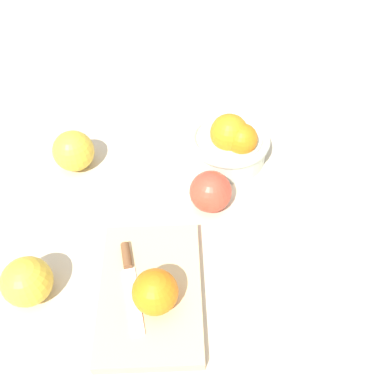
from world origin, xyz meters
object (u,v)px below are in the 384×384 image
bowl (230,142)px  orange_on_board (155,292)px  knife (129,274)px  apple_front_right (27,281)px  cutting_board (151,291)px  apple_front_left (74,151)px  apple_back_left (211,192)px

bowl → orange_on_board: bowl is taller
knife → apple_front_right: 0.15m
cutting_board → apple_front_left: apple_front_left is taller
bowl → apple_front_right: bowl is taller
apple_front_left → cutting_board: bearing=39.5°
bowl → apple_back_left: 0.13m
knife → cutting_board: bearing=66.3°
knife → apple_front_right: (0.04, -0.15, 0.01)m
cutting_board → apple_back_left: apple_back_left is taller
bowl → orange_on_board: bearing=-12.0°
knife → apple_back_left: bearing=149.6°
bowl → knife: 0.34m
apple_back_left → apple_front_left: size_ratio=0.95×
apple_front_right → apple_front_left: apple_front_left is taller
cutting_board → orange_on_board: size_ratio=3.48×
knife → apple_back_left: 0.21m
apple_front_right → apple_back_left: bearing=131.6°
apple_front_left → apple_front_right: bearing=5.7°
bowl → apple_front_right: 0.45m
bowl → cutting_board: bearing=-15.3°
apple_front_left → apple_back_left: bearing=77.8°
orange_on_board → knife: orange_on_board is taller
orange_on_board → bowl: bearing=168.0°
knife → apple_back_left: apple_back_left is taller
apple_front_left → orange_on_board: bearing=39.2°
apple_back_left → apple_front_left: bearing=-102.2°
knife → apple_front_right: bearing=-73.4°
cutting_board → apple_front_left: bearing=-140.5°
cutting_board → orange_on_board: orange_on_board is taller
bowl → cutting_board: 0.34m
bowl → knife: bearing=-22.1°
orange_on_board → apple_front_left: bearing=-140.8°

